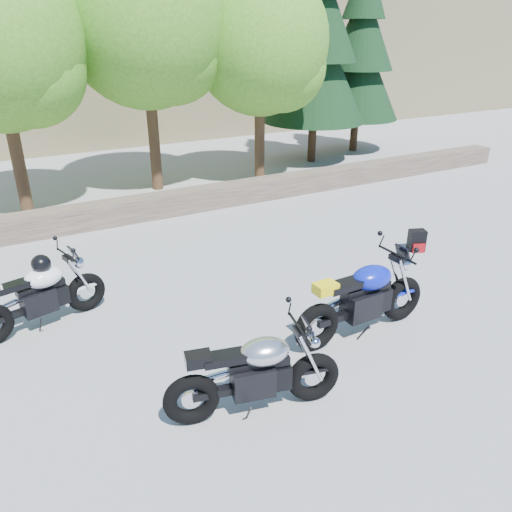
{
  "coord_description": "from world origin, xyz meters",
  "views": [
    {
      "loc": [
        -3.13,
        -5.08,
        3.89
      ],
      "look_at": [
        0.2,
        1.0,
        0.75
      ],
      "focal_mm": 35.0,
      "sensor_mm": 36.0,
      "label": 1
    }
  ],
  "objects_px": {
    "silver_bike": "(255,374)",
    "white_bike": "(38,294)",
    "blue_bike": "(363,299)",
    "backpack": "(417,241)"
  },
  "relations": [
    {
      "from": "silver_bike",
      "to": "blue_bike",
      "type": "relative_size",
      "value": 0.9
    },
    {
      "from": "white_bike",
      "to": "backpack",
      "type": "relative_size",
      "value": 4.69
    },
    {
      "from": "silver_bike",
      "to": "blue_bike",
      "type": "distance_m",
      "value": 2.16
    },
    {
      "from": "silver_bike",
      "to": "blue_bike",
      "type": "xyz_separation_m",
      "value": [
        2.05,
        0.67,
        0.05
      ]
    },
    {
      "from": "silver_bike",
      "to": "white_bike",
      "type": "height_order",
      "value": "white_bike"
    },
    {
      "from": "blue_bike",
      "to": "backpack",
      "type": "xyz_separation_m",
      "value": [
        2.82,
        1.76,
        -0.34
      ]
    },
    {
      "from": "white_bike",
      "to": "blue_bike",
      "type": "bearing_deg",
      "value": -45.33
    },
    {
      "from": "silver_bike",
      "to": "white_bike",
      "type": "bearing_deg",
      "value": 134.44
    },
    {
      "from": "white_bike",
      "to": "silver_bike",
      "type": "bearing_deg",
      "value": -72.88
    },
    {
      "from": "blue_bike",
      "to": "backpack",
      "type": "relative_size",
      "value": 5.35
    }
  ]
}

